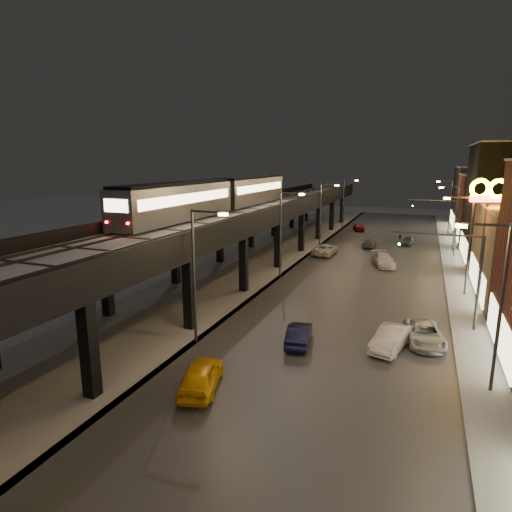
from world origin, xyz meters
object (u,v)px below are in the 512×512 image
(car_near_white, at_px, (299,335))
(car_onc_red, at_px, (407,241))
(subway_train, at_px, (221,195))
(car_onc_silver, at_px, (391,339))
(car_onc_dark, at_px, (424,335))
(car_mid_silver, at_px, (325,250))
(car_far_white, at_px, (359,227))
(car_onc_white, at_px, (383,260))
(car_taxi, at_px, (201,377))
(car_mid_dark, at_px, (369,243))

(car_near_white, relative_size, car_onc_red, 1.14)
(subway_train, height_order, car_onc_silver, subway_train)
(car_onc_dark, bearing_deg, car_mid_silver, 105.29)
(subway_train, distance_m, car_onc_silver, 27.17)
(car_onc_red, bearing_deg, car_onc_dark, -80.10)
(car_far_white, height_order, car_onc_silver, car_onc_silver)
(car_onc_silver, bearing_deg, car_onc_white, 110.33)
(car_onc_white, xyz_separation_m, car_onc_red, (2.02, 14.93, -0.12))
(subway_train, xyz_separation_m, car_onc_dark, (22.15, -14.80, -7.70))
(car_far_white, xyz_separation_m, car_onc_silver, (9.20, -49.14, 0.06))
(car_onc_silver, distance_m, car_onc_white, 23.50)
(car_taxi, xyz_separation_m, car_onc_white, (6.36, 32.27, -0.03))
(car_far_white, height_order, car_onc_red, car_far_white)
(car_onc_white, height_order, car_onc_red, car_onc_white)
(car_mid_dark, bearing_deg, car_onc_white, 103.48)
(car_mid_dark, bearing_deg, car_mid_silver, 56.13)
(car_near_white, bearing_deg, car_onc_white, -106.17)
(car_taxi, bearing_deg, car_mid_dark, -109.93)
(car_onc_red, bearing_deg, car_far_white, 134.17)
(car_onc_red, bearing_deg, subway_train, -126.15)
(car_taxi, bearing_deg, car_onc_white, -116.54)
(car_near_white, distance_m, car_onc_silver, 5.92)
(car_far_white, relative_size, car_onc_red, 1.10)
(car_taxi, relative_size, car_onc_red, 1.25)
(car_taxi, height_order, car_far_white, car_taxi)
(car_taxi, height_order, car_mid_silver, car_taxi)
(car_mid_silver, height_order, car_onc_red, car_mid_silver)
(car_near_white, distance_m, car_far_white, 50.62)
(subway_train, height_order, car_onc_dark, subway_train)
(car_taxi, height_order, car_onc_red, car_taxi)
(car_onc_dark, relative_size, car_onc_white, 0.94)
(subway_train, height_order, car_far_white, subway_train)
(car_mid_silver, height_order, car_mid_dark, car_mid_silver)
(car_taxi, xyz_separation_m, car_far_white, (-0.21, 58.06, -0.09))
(car_far_white, bearing_deg, car_mid_dark, 85.91)
(car_mid_dark, bearing_deg, car_onc_dark, 101.67)
(car_mid_silver, relative_size, car_mid_dark, 1.25)
(car_near_white, relative_size, car_onc_dark, 0.86)
(car_near_white, xyz_separation_m, car_mid_silver, (-4.51, 28.33, 0.07))
(car_onc_dark, xyz_separation_m, car_onc_white, (-4.63, 21.60, 0.07))
(car_taxi, xyz_separation_m, car_mid_silver, (-1.28, 35.89, -0.03))
(car_taxi, distance_m, car_onc_dark, 15.32)
(car_near_white, relative_size, car_mid_silver, 0.77)
(subway_train, bearing_deg, car_onc_white, 21.20)
(car_taxi, relative_size, car_mid_dark, 1.05)
(car_mid_silver, bearing_deg, car_taxi, 95.04)
(car_taxi, distance_m, car_onc_red, 47.94)
(car_far_white, bearing_deg, car_mid_silver, 69.24)
(car_near_white, bearing_deg, car_mid_silver, -89.89)
(subway_train, xyz_separation_m, car_taxi, (11.16, -25.47, -7.59))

